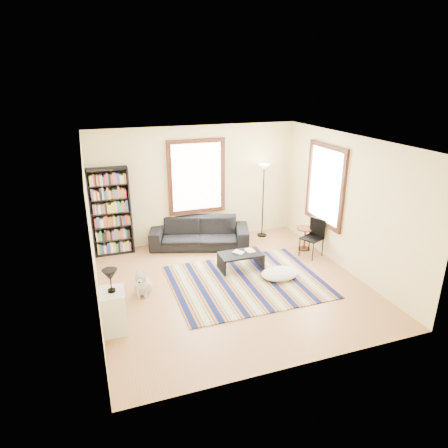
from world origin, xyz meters
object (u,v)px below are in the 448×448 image
object	(u,v)px
sofa	(200,233)
bookshelf	(110,212)
floor_lamp	(263,201)
white_cabinet	(114,311)
floor_cushion	(279,274)
dog	(143,281)
coffee_table	(241,261)
side_table	(305,239)
folding_chair	(312,238)

from	to	relation	value
sofa	bookshelf	xyz separation A→B (m)	(-1.98, 0.27, 0.66)
floor_lamp	white_cabinet	bearing A→B (deg)	-143.33
sofa	white_cabinet	bearing A→B (deg)	-110.35
floor_cushion	dog	world-z (taller)	dog
sofa	bookshelf	bearing A→B (deg)	-169.73
floor_lamp	dog	world-z (taller)	floor_lamp
floor_cushion	dog	size ratio (longest dim) A/B	1.42
coffee_table	side_table	bearing A→B (deg)	14.33
sofa	coffee_table	distance (m)	1.55
bookshelf	side_table	bearing A→B (deg)	-16.68
bookshelf	coffee_table	bearing A→B (deg)	-35.21
coffee_table	bookshelf	bearing A→B (deg)	144.79
coffee_table	floor_lamp	size ratio (longest dim) A/B	0.48
coffee_table	side_table	distance (m)	1.86
sofa	side_table	xyz separation A→B (m)	(2.28, -1.01, -0.07)
coffee_table	white_cabinet	world-z (taller)	white_cabinet
sofa	floor_lamp	world-z (taller)	floor_lamp
bookshelf	floor_lamp	distance (m)	3.67
folding_chair	dog	world-z (taller)	folding_chair
side_table	dog	distance (m)	3.99
bookshelf	white_cabinet	xyz separation A→B (m)	(-0.24, -3.08, -0.65)
floor_lamp	side_table	world-z (taller)	floor_lamp
coffee_table	folding_chair	bearing A→B (deg)	2.68
folding_chair	side_table	bearing A→B (deg)	58.10
sofa	white_cabinet	size ratio (longest dim) A/B	3.31
white_cabinet	dog	size ratio (longest dim) A/B	1.29
folding_chair	white_cabinet	distance (m)	4.67
sofa	floor_cushion	distance (m)	2.37
bookshelf	side_table	distance (m)	4.50
coffee_table	folding_chair	world-z (taller)	folding_chair
folding_chair	bookshelf	bearing A→B (deg)	134.19
floor_lamp	side_table	size ratio (longest dim) A/B	3.44
floor_lamp	folding_chair	world-z (taller)	floor_lamp
floor_lamp	folding_chair	size ratio (longest dim) A/B	2.16
floor_cushion	side_table	distance (m)	1.63
side_table	folding_chair	size ratio (longest dim) A/B	0.63
sofa	side_table	world-z (taller)	sofa
floor_lamp	side_table	distance (m)	1.42
white_cabinet	floor_cushion	bearing A→B (deg)	15.10
side_table	sofa	bearing A→B (deg)	156.16
bookshelf	side_table	size ratio (longest dim) A/B	3.70
side_table	folding_chair	bearing A→B (deg)	-97.54
bookshelf	floor_cushion	bearing A→B (deg)	-37.79
bookshelf	folding_chair	xyz separation A→B (m)	(4.21, -1.65, -0.57)
floor_lamp	dog	size ratio (longest dim) A/B	3.44
bookshelf	folding_chair	bearing A→B (deg)	-21.45
folding_chair	dog	xyz separation A→B (m)	(-3.86, -0.44, -0.16)
bookshelf	floor_lamp	xyz separation A→B (m)	(3.66, -0.17, -0.07)
side_table	bookshelf	bearing A→B (deg)	163.32
sofa	dog	size ratio (longest dim) A/B	4.29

